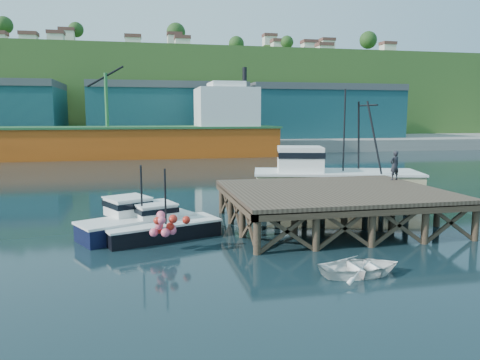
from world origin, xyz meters
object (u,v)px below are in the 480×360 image
object	(u,v)px
trawler	(333,177)
dockworker	(395,165)
dinghy	(361,267)
boat_black	(160,225)
boat_navy	(135,221)

from	to	relation	value
trawler	dockworker	world-z (taller)	trawler
dinghy	dockworker	size ratio (longest dim) A/B	1.76
boat_black	trawler	xyz separation A→B (m)	(13.33, 8.75, 1.02)
trawler	boat_black	bearing A→B (deg)	-132.30
boat_navy	dockworker	size ratio (longest dim) A/B	3.37
boat_navy	boat_black	distance (m)	1.51
boat_navy	boat_black	size ratio (longest dim) A/B	1.01
boat_black	dockworker	world-z (taller)	dockworker
dockworker	boat_black	bearing A→B (deg)	-1.36
boat_black	dinghy	xyz separation A→B (m)	(7.58, -7.58, -0.33)
dinghy	boat_navy	bearing A→B (deg)	44.83
boat_navy	dinghy	world-z (taller)	boat_navy
boat_navy	dockworker	distance (m)	16.96
trawler	dinghy	world-z (taller)	trawler
dinghy	dockworker	xyz separation A→B (m)	(7.74, 10.99, 2.73)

